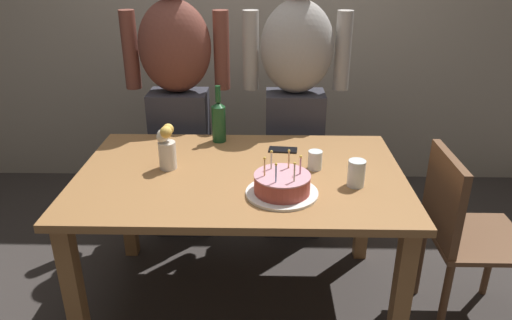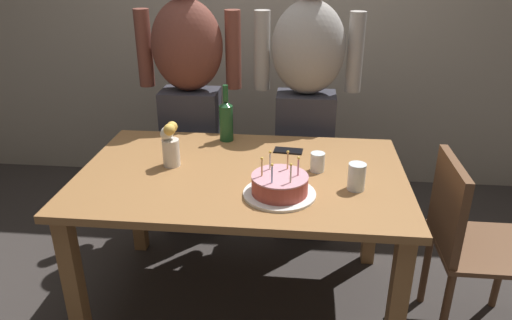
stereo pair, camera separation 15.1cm
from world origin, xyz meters
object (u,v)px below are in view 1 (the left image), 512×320
water_glass_near (315,160)px  dining_chair (460,227)px  wine_bottle (219,120)px  cell_phone (283,150)px  flower_vase (166,146)px  person_man_bearded (178,99)px  person_woman_cardigan (295,100)px  water_glass_far (356,173)px  birthday_cake (282,185)px

water_glass_near → dining_chair: 0.73m
wine_bottle → dining_chair: 1.29m
wine_bottle → cell_phone: 0.38m
flower_vase → person_man_bearded: bearing=94.9°
wine_bottle → water_glass_near: bearing=-35.5°
wine_bottle → person_man_bearded: bearing=130.2°
person_man_bearded → person_woman_cardigan: (0.69, 0.00, 0.00)m
wine_bottle → person_man_bearded: 0.41m
cell_phone → flower_vase: bearing=-151.8°
person_man_bearded → water_glass_near: bearing=138.6°
water_glass_far → person_man_bearded: person_man_bearded is taller
wine_bottle → water_glass_far: bearing=-38.6°
water_glass_near → flower_vase: bearing=-179.3°
water_glass_near → flower_vase: flower_vase is taller
wine_bottle → cell_phone: wine_bottle is taller
water_glass_near → person_man_bearded: person_man_bearded is taller
water_glass_near → water_glass_far: bearing=-46.4°
cell_phone → dining_chair: 0.91m
water_glass_near → person_woman_cardigan: (-0.06, 0.66, 0.09)m
birthday_cake → flower_vase: size_ratio=1.42×
birthday_cake → cell_phone: (0.02, 0.47, -0.04)m
birthday_cake → person_woman_cardigan: 0.92m
dining_chair → person_woman_cardigan: bearing=42.2°
person_woman_cardigan → dining_chair: size_ratio=1.90×
water_glass_near → cell_phone: water_glass_near is taller
water_glass_near → person_woman_cardigan: bearing=95.2°
cell_phone → flower_vase: size_ratio=0.67×
person_woman_cardigan → flower_vase: bearing=46.7°
flower_vase → person_man_bearded: size_ratio=0.13×
cell_phone → dining_chair: size_ratio=0.17×
water_glass_near → dining_chair: dining_chair is taller
water_glass_far → cell_phone: 0.49m
water_glass_far → person_man_bearded: (-0.91, 0.83, 0.07)m
water_glass_near → water_glass_far: size_ratio=0.75×
person_man_bearded → person_woman_cardigan: 0.69m
person_man_bearded → wine_bottle: bearing=130.2°
cell_phone → person_man_bearded: bearing=149.6°
water_glass_far → dining_chair: dining_chair is taller
water_glass_far → person_woman_cardigan: (-0.22, 0.83, 0.07)m
wine_bottle → dining_chair: (1.14, -0.48, -0.34)m
wine_bottle → flower_vase: 0.41m
cell_phone → wine_bottle: bearing=165.4°
water_glass_far → water_glass_near: bearing=133.6°
water_glass_far → cell_phone: size_ratio=0.82×
birthday_cake → dining_chair: bearing=7.8°
flower_vase → dining_chair: (1.35, -0.13, -0.34)m
dining_chair → flower_vase: bearing=84.3°
water_glass_far → flower_vase: bearing=169.3°
water_glass_far → person_woman_cardigan: size_ratio=0.07×
birthday_cake → cell_phone: 0.47m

